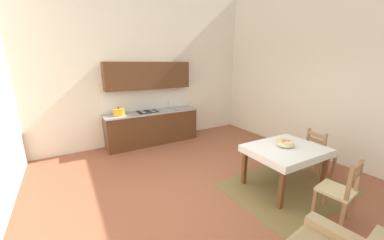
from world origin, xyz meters
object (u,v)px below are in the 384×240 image
(kitchen_cabinetry, at_px, (151,113))
(dining_chair_window_side, at_px, (319,154))
(dining_table, at_px, (285,154))
(dining_chair_camera_side, at_px, (339,191))
(fruit_bowl, at_px, (285,143))

(kitchen_cabinetry, relative_size, dining_chair_window_side, 2.70)
(dining_table, distance_m, dining_chair_window_side, 0.98)
(dining_chair_camera_side, bearing_deg, kitchen_cabinetry, 104.98)
(kitchen_cabinetry, xyz_separation_m, dining_table, (1.22, -3.34, -0.23))
(dining_table, xyz_separation_m, dining_chair_camera_side, (-0.07, -0.94, -0.18))
(kitchen_cabinetry, xyz_separation_m, dining_chair_window_side, (2.18, -3.41, -0.41))
(kitchen_cabinetry, distance_m, dining_table, 3.56)
(kitchen_cabinetry, distance_m, dining_chair_window_side, 4.07)
(dining_table, xyz_separation_m, dining_chair_window_side, (0.96, -0.07, -0.18))
(kitchen_cabinetry, bearing_deg, fruit_bowl, -69.30)
(dining_table, relative_size, fruit_bowl, 4.39)
(dining_chair_window_side, relative_size, dining_chair_camera_side, 1.00)
(dining_table, xyz_separation_m, fruit_bowl, (0.02, 0.05, 0.19))
(fruit_bowl, bearing_deg, kitchen_cabinetry, 110.70)
(dining_chair_window_side, xyz_separation_m, fruit_bowl, (-0.94, 0.12, 0.37))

